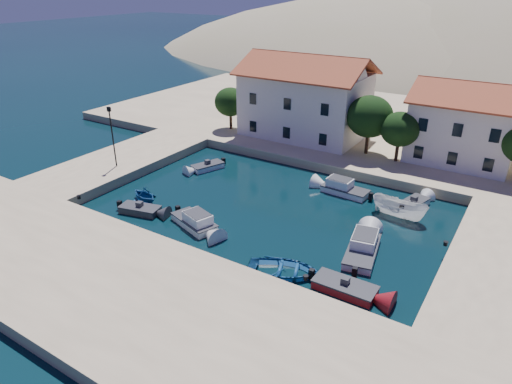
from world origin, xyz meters
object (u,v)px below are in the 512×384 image
cabin_cruiser_south (194,221)px  rowboat_south (284,274)px  lamppost (112,131)px  building_left (305,95)px  boat_east (398,217)px  building_mid (465,121)px  cabin_cruiser_east (362,250)px

cabin_cruiser_south → rowboat_south: (9.64, -1.96, -0.48)m
cabin_cruiser_south → lamppost: bearing=-178.3°
building_left → lamppost: (-11.50, -20.00, -1.18)m
cabin_cruiser_south → boat_east: bearing=56.0°
building_mid → rowboat_south: 28.29m
lamppost → cabin_cruiser_south: (13.71, -4.16, -4.28)m
cabin_cruiser_south → boat_east: size_ratio=0.99×
lamppost → cabin_cruiser_south: 14.95m
building_left → building_mid: building_left is taller
cabin_cruiser_south → building_left: bearing=113.8°
cabin_cruiser_east → building_mid: bearing=-17.2°
cabin_cruiser_east → boat_east: (0.50, 7.37, -0.48)m
lamppost → rowboat_south: lamppost is taller
cabin_cruiser_east → boat_east: size_ratio=1.11×
building_mid → boat_east: bearing=-97.6°
lamppost → cabin_cruiser_south: lamppost is taller
building_mid → rowboat_south: size_ratio=2.07×
lamppost → boat_east: lamppost is taller
building_left → cabin_cruiser_south: size_ratio=3.04×
lamppost → rowboat_south: bearing=-14.7°
building_left → building_mid: size_ratio=1.40×
building_mid → boat_east: 15.59m
cabin_cruiser_east → building_left: bearing=25.8°
rowboat_south → lamppost: bearing=55.2°
building_left → rowboat_south: (11.85, -26.12, -5.94)m
lamppost → cabin_cruiser_east: 27.40m
building_mid → lamppost: building_mid is taller
building_left → boat_east: building_left is taller
building_left → boat_east: bearing=-40.2°
lamppost → cabin_cruiser_south: size_ratio=1.29×
cabin_cruiser_south → rowboat_south: 9.85m
building_mid → cabin_cruiser_south: bearing=-122.1°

